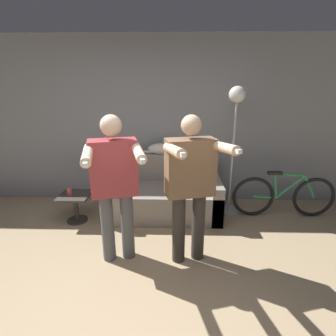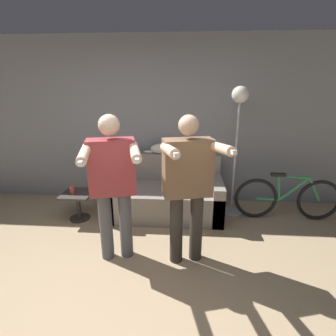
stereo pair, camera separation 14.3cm
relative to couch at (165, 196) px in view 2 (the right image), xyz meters
The scene contains 10 objects.
ground_plane 1.94m from the couch, 99.00° to the right, with size 16.00×16.00×0.00m, color tan.
wall_back 1.19m from the couch, 119.36° to the left, with size 10.00×0.05×2.60m.
couch is the anchor object (origin of this frame).
person_left 1.39m from the couch, 111.76° to the right, with size 0.65×0.77×1.61m.
person_right 1.36m from the couch, 73.88° to the right, with size 0.67×0.77×1.61m.
cat 0.74m from the couch, 98.78° to the left, with size 0.52×0.15×0.20m.
floor_lamp 1.53m from the couch, ahead, with size 0.33×0.33×1.87m.
side_table 1.27m from the couch, 166.62° to the right, with size 0.42×0.42×0.41m.
cup 1.35m from the couch, 166.47° to the right, with size 0.07×0.07×0.10m.
bicycle 1.77m from the couch, ahead, with size 1.50×0.07×0.70m.
Camera 2 is at (0.61, -1.74, 1.89)m, focal length 28.00 mm.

